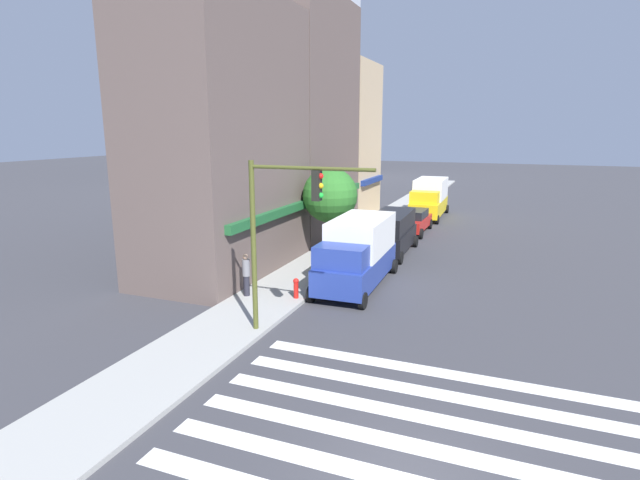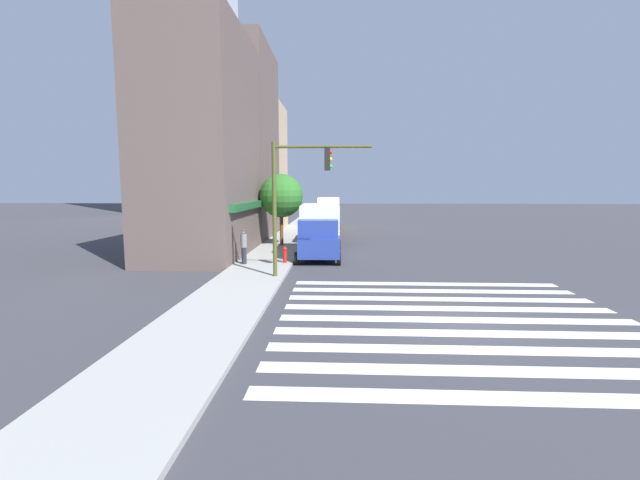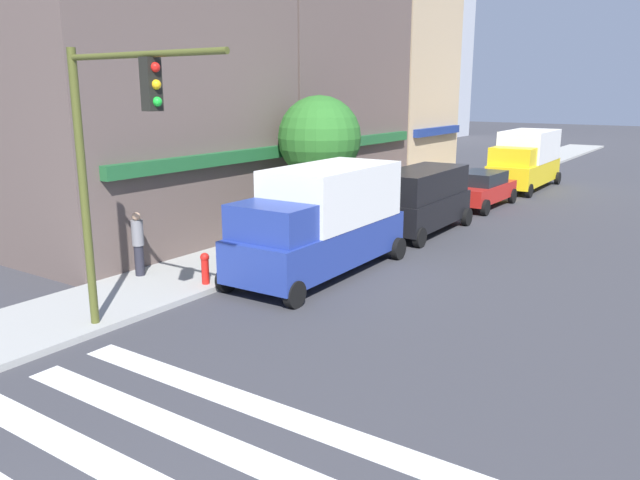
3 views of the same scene
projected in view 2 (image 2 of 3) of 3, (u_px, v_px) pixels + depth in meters
name	position (u px, v px, depth m)	size (l,w,h in m)	color
ground_plane	(456.00, 320.00, 13.05)	(200.00, 200.00, 0.00)	#38383D
sidewalk_left	(214.00, 314.00, 13.38)	(120.00, 3.00, 0.15)	#9E9E99
crosswalk_stripes	(456.00, 320.00, 13.05)	(10.47, 10.80, 0.01)	silver
storefront_row	(235.00, 152.00, 32.17)	(24.98, 5.30, 14.86)	brown
tower_distant	(189.00, 5.00, 68.54)	(18.06, 11.72, 66.42)	#B2B7C1
traffic_signal	(297.00, 187.00, 18.36)	(0.32, 4.26, 5.95)	#474C1E
box_truck_blue	(320.00, 230.00, 24.94)	(6.24, 2.42, 3.04)	navy
van_black	(324.00, 225.00, 31.36)	(5.05, 2.22, 2.34)	black
sedan_red	(326.00, 224.00, 37.57)	(4.44, 2.02, 1.59)	#B21E19
box_truck_yellow	(328.00, 212.00, 43.97)	(6.23, 2.42, 3.04)	yellow
pedestrian_grey_coat	(244.00, 246.00, 21.79)	(0.32, 0.32, 1.77)	#23232D
fire_hydrant	(285.00, 254.00, 22.21)	(0.24, 0.24, 0.84)	red
street_tree	(281.00, 196.00, 28.77)	(2.92, 2.92, 4.81)	brown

